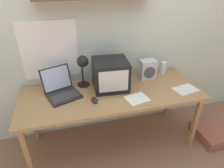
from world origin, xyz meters
name	(u,v)px	position (x,y,z in m)	size (l,w,h in m)	color
ground_plane	(112,141)	(0.00, 0.00, 0.00)	(12.00, 12.00, 0.00)	#956549
back_wall	(102,24)	(-0.01, 0.40, 1.31)	(5.60, 0.24, 2.60)	silver
corner_desk	(112,97)	(0.00, 0.00, 0.65)	(1.87, 0.70, 0.70)	#A87B4D
crt_monitor	(110,74)	(0.01, 0.11, 0.86)	(0.38, 0.37, 0.31)	black
laptop	(61,88)	(-0.51, 0.11, 0.77)	(0.40, 0.41, 0.26)	#232326
desk_lamp	(83,65)	(-0.26, 0.17, 0.97)	(0.13, 0.19, 0.37)	black
juice_glass	(163,68)	(0.72, 0.27, 0.77)	(0.07, 0.07, 0.15)	white
space_heater	(148,69)	(0.48, 0.20, 0.81)	(0.18, 0.13, 0.22)	silver
computer_mouse	(94,100)	(-0.21, -0.11, 0.72)	(0.07, 0.11, 0.03)	#232326
loose_paper_near_laptop	(186,89)	(0.77, -0.15, 0.70)	(0.27, 0.22, 0.00)	white
loose_paper_near_monitor	(137,99)	(0.21, -0.18, 0.70)	(0.24, 0.22, 0.00)	white
floor_cushion	(214,133)	(1.24, -0.24, 0.06)	(0.43, 0.43, 0.12)	#9F5541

